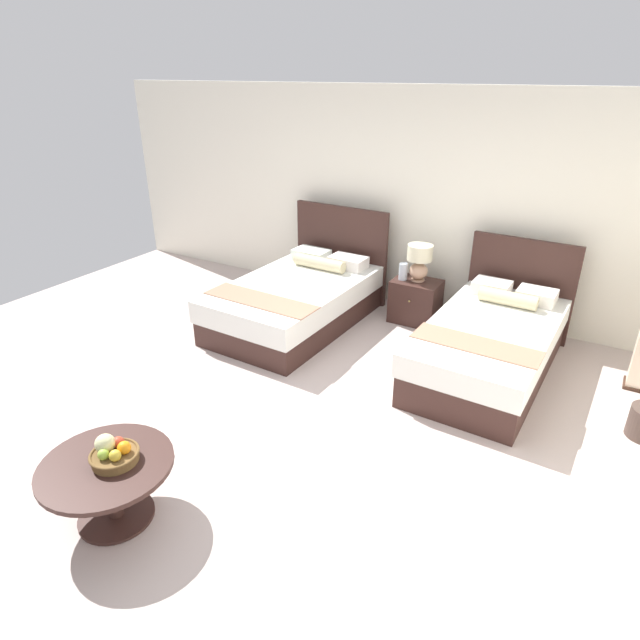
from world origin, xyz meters
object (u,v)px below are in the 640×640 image
(table_lamp, at_px, (419,260))
(vase, at_px, (403,271))
(bed_near_corner, at_px, (491,343))
(fruit_bowl, at_px, (113,453))
(bed_near_window, at_px, (298,299))
(nightstand, at_px, (415,301))
(coffee_table, at_px, (109,477))

(table_lamp, relative_size, vase, 2.15)
(bed_near_corner, relative_size, fruit_bowl, 6.88)
(bed_near_window, height_order, nightstand, bed_near_window)
(bed_near_window, relative_size, vase, 10.97)
(coffee_table, bearing_deg, table_lamp, 81.38)
(nightstand, bearing_deg, table_lamp, 90.00)
(nightstand, bearing_deg, coffee_table, -98.66)
(fruit_bowl, bearing_deg, nightstand, 81.67)
(nightstand, height_order, fruit_bowl, fruit_bowl)
(bed_near_corner, xyz_separation_m, vase, (-1.26, 0.71, 0.31))
(bed_near_corner, xyz_separation_m, table_lamp, (-1.09, 0.77, 0.47))
(bed_near_corner, distance_m, fruit_bowl, 3.66)
(bed_near_window, bearing_deg, bed_near_corner, -0.13)
(bed_near_window, xyz_separation_m, nightstand, (1.21, 0.74, -0.05))
(table_lamp, xyz_separation_m, coffee_table, (-0.62, -4.07, -0.43))
(nightstand, relative_size, vase, 2.76)
(table_lamp, xyz_separation_m, fruit_bowl, (-0.59, -4.01, -0.25))
(bed_near_corner, bearing_deg, table_lamp, 144.83)
(nightstand, relative_size, fruit_bowl, 1.75)
(bed_near_window, relative_size, bed_near_corner, 1.01)
(bed_near_window, xyz_separation_m, bed_near_corner, (2.30, -0.01, 0.00))
(nightstand, xyz_separation_m, fruit_bowl, (-0.59, -3.99, 0.27))
(bed_near_corner, xyz_separation_m, nightstand, (-1.09, 0.75, -0.05))
(vase, bearing_deg, bed_near_window, -146.06)
(bed_near_corner, relative_size, table_lamp, 5.04)
(bed_near_corner, relative_size, coffee_table, 2.53)
(vase, distance_m, fruit_bowl, 3.98)
(nightstand, xyz_separation_m, coffee_table, (-0.62, -4.05, 0.09))
(table_lamp, bearing_deg, bed_near_corner, -35.17)
(bed_near_corner, height_order, vase, bed_near_corner)
(bed_near_corner, relative_size, vase, 10.85)
(bed_near_corner, distance_m, vase, 1.48)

